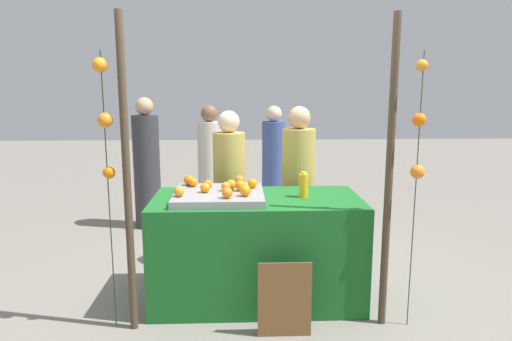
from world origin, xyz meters
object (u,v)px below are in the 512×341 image
(orange_0, at_px, (245,191))
(orange_1, at_px, (252,183))
(stall_counter, at_px, (257,248))
(juice_bottle, at_px, (303,185))
(chalkboard_sign, at_px, (285,300))
(vendor_right, at_px, (298,194))
(vendor_left, at_px, (229,196))

(orange_0, relative_size, orange_1, 1.09)
(stall_counter, distance_m, orange_0, 0.59)
(orange_1, bearing_deg, stall_counter, -70.99)
(juice_bottle, bearing_deg, chalkboard_sign, -108.72)
(juice_bottle, xyz_separation_m, vendor_right, (0.05, 0.67, -0.24))
(stall_counter, bearing_deg, chalkboard_sign, -74.42)
(orange_1, xyz_separation_m, vendor_left, (-0.21, 0.63, -0.26))
(stall_counter, xyz_separation_m, orange_0, (-0.10, -0.19, 0.54))
(stall_counter, height_order, vendor_right, vendor_right)
(chalkboard_sign, bearing_deg, orange_0, 122.34)
(orange_1, distance_m, vendor_left, 0.71)
(orange_0, xyz_separation_m, juice_bottle, (0.49, 0.20, -0.00))
(orange_0, xyz_separation_m, vendor_left, (-0.14, 0.92, -0.26))
(orange_1, bearing_deg, orange_0, -102.77)
(stall_counter, distance_m, juice_bottle, 0.66)
(chalkboard_sign, height_order, vendor_right, vendor_right)
(chalkboard_sign, xyz_separation_m, vendor_right, (0.26, 1.30, 0.47))
(orange_0, distance_m, orange_1, 0.30)
(stall_counter, height_order, orange_0, orange_0)
(orange_1, distance_m, juice_bottle, 0.43)
(vendor_left, relative_size, vendor_right, 0.97)
(orange_1, bearing_deg, juice_bottle, -12.24)
(stall_counter, relative_size, chalkboard_sign, 3.00)
(juice_bottle, bearing_deg, vendor_left, 131.01)
(orange_0, distance_m, juice_bottle, 0.52)
(orange_1, height_order, vendor_right, vendor_right)
(chalkboard_sign, bearing_deg, vendor_left, 107.04)
(chalkboard_sign, xyz_separation_m, vendor_left, (-0.41, 1.35, 0.45))
(stall_counter, distance_m, vendor_left, 0.81)
(vendor_right, bearing_deg, juice_bottle, -93.94)
(chalkboard_sign, height_order, vendor_left, vendor_left)
(stall_counter, relative_size, vendor_right, 1.07)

